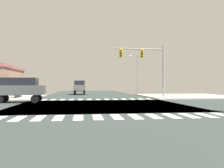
# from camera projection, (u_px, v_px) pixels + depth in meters

# --- Properties ---
(ground) EXTENTS (90.00, 90.00, 0.05)m
(ground) POSITION_uv_depth(u_px,v_px,m) (101.00, 105.00, 19.58)
(ground) COLOR #2E3736
(sidewalk_corner_ne) EXTENTS (12.00, 12.00, 0.14)m
(sidewalk_corner_ne) POSITION_uv_depth(u_px,v_px,m) (186.00, 96.00, 33.12)
(sidewalk_corner_ne) COLOR #B2ADA3
(sidewalk_corner_ne) RESTS_ON ground
(crosswalk_near) EXTENTS (13.50, 2.00, 0.01)m
(crosswalk_near) POSITION_uv_depth(u_px,v_px,m) (107.00, 117.00, 12.30)
(crosswalk_near) COLOR white
(crosswalk_near) RESTS_ON ground
(crosswalk_far) EXTENTS (13.50, 2.00, 0.01)m
(crosswalk_far) POSITION_uv_depth(u_px,v_px,m) (94.00, 99.00, 26.79)
(crosswalk_far) COLOR white
(crosswalk_far) RESTS_ON ground
(traffic_signal_mast) EXTENTS (5.93, 0.55, 6.29)m
(traffic_signal_mast) POSITION_uv_depth(u_px,v_px,m) (145.00, 60.00, 27.60)
(traffic_signal_mast) COLOR gray
(traffic_signal_mast) RESTS_ON ground
(street_lamp) EXTENTS (1.78, 0.32, 7.03)m
(street_lamp) POSITION_uv_depth(u_px,v_px,m) (136.00, 70.00, 42.12)
(street_lamp) COLOR gray
(street_lamp) RESTS_ON ground
(suv_crossing_2) EXTENTS (4.60, 1.96, 2.34)m
(suv_crossing_2) POSITION_uv_depth(u_px,v_px,m) (19.00, 88.00, 22.11)
(suv_crossing_2) COLOR black
(suv_crossing_2) RESTS_ON ground
(suv_queued_3) EXTENTS (1.96, 4.60, 2.34)m
(suv_queued_3) POSITION_uv_depth(u_px,v_px,m) (80.00, 86.00, 59.68)
(suv_queued_3) COLOR black
(suv_queued_3) RESTS_ON ground
(suv_leading_4) EXTENTS (1.96, 4.60, 2.34)m
(suv_leading_4) POSITION_uv_depth(u_px,v_px,m) (80.00, 86.00, 39.70)
(suv_leading_4) COLOR black
(suv_leading_4) RESTS_ON ground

